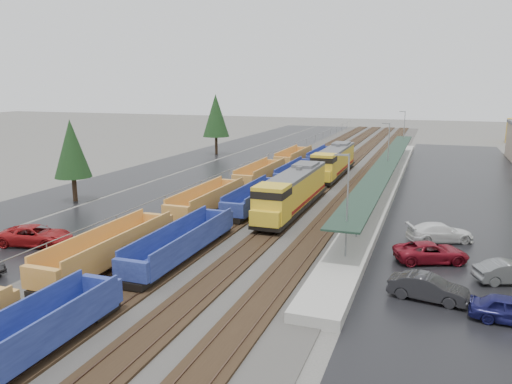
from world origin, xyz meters
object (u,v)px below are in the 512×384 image
well_string_blue (226,218)px  parked_car_west_c (35,236)px  parked_car_east_b (431,252)px  well_string_yellow (167,222)px  parked_car_east_a (428,288)px  locomotive_lead (292,192)px  locomotive_trail (334,162)px  parked_car_east_c (440,233)px  parked_car_east_e (510,272)px

well_string_blue → parked_car_west_c: bearing=-144.0°
parked_car_west_c → parked_car_east_b: (29.77, 6.61, -0.07)m
well_string_yellow → parked_car_east_b: (21.21, 0.69, -0.44)m
well_string_blue → parked_car_east_a: bearing=-28.9°
parked_car_east_a → parked_car_west_c: bearing=98.7°
well_string_blue → parked_car_east_a: size_ratio=20.46×
parked_car_east_b → locomotive_lead: bearing=31.4°
locomotive_trail → parked_car_west_c: locomotive_trail is taller
parked_car_west_c → parked_car_east_c: size_ratio=1.09×
locomotive_trail → well_string_yellow: size_ratio=0.20×
parked_car_east_e → parked_car_east_a: bearing=110.0°
locomotive_trail → well_string_blue: locomotive_trail is taller
well_string_blue → parked_car_east_c: 18.03m
parked_car_east_b → well_string_yellow: bearing=70.1°
well_string_yellow → parked_car_east_e: (26.03, -1.72, -0.45)m
well_string_yellow → parked_car_east_c: size_ratio=17.66×
locomotive_trail → parked_car_east_c: locomotive_trail is taller
parked_car_west_c → parked_car_east_e: size_ratio=1.31×
parked_car_west_c → parked_car_east_b: bearing=-89.8°
locomotive_trail → parked_car_east_b: (13.21, -30.89, -1.54)m
parked_car_east_c → parked_car_east_e: parked_car_east_c is taller
parked_car_east_a → parked_car_east_c: bearing=6.2°
locomotive_lead → parked_car_east_c: (13.81, -4.59, -1.50)m
parked_car_east_b → parked_car_east_e: bearing=-138.3°
locomotive_trail → parked_car_east_a: (13.14, -37.83, -1.51)m
locomotive_trail → parked_car_east_c: size_ratio=3.51×
parked_car_east_c → parked_car_west_c: bearing=88.2°
locomotive_trail → parked_car_east_e: size_ratio=4.25×
parked_car_east_c → locomotive_lead: bearing=48.4°
parked_car_west_c → parked_car_east_e: 34.85m
parked_car_east_a → parked_car_east_e: bearing=-37.8°
well_string_yellow → parked_car_east_c: bearing=15.3°
locomotive_trail → well_string_yellow: bearing=-104.2°
well_string_blue → parked_car_east_e: (22.03, -4.93, -0.39)m
locomotive_trail → parked_car_east_b: locomotive_trail is taller
well_string_blue → parked_car_east_b: size_ratio=17.90×
locomotive_lead → parked_car_east_e: size_ratio=4.25×
well_string_blue → parked_car_east_a: 19.58m
locomotive_trail → well_string_yellow: 32.59m
parked_car_east_c → well_string_blue: bearing=75.7°
parked_car_west_c → parked_car_east_a: parked_car_west_c is taller
well_string_blue → parked_car_east_c: size_ratio=17.70×
locomotive_trail → parked_car_west_c: (-16.56, -37.50, -1.47)m
parked_car_west_c → parked_car_east_b: size_ratio=1.10×
parked_car_west_c → parked_car_east_a: bearing=-103.0°
well_string_blue → parked_car_west_c: size_ratio=16.31×
parked_car_east_a → parked_car_east_e: parked_car_east_a is taller
well_string_yellow → parked_car_east_e: bearing=-3.8°
well_string_blue → locomotive_trail: bearing=82.0°
parked_car_east_a → parked_car_east_e: (4.89, 4.53, -0.03)m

